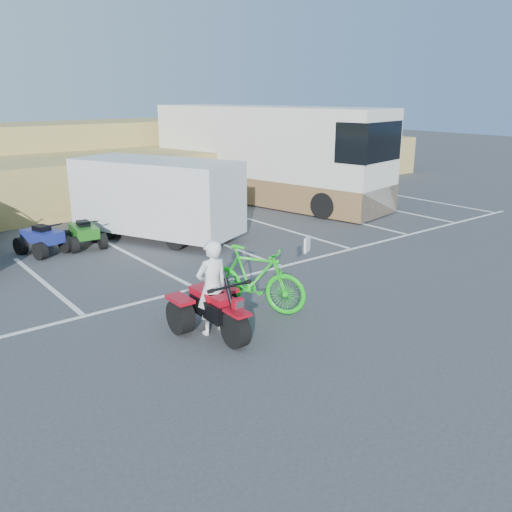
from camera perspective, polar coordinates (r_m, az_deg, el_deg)
ground at (r=11.05m, az=0.27°, el=-6.83°), size 100.00×100.00×0.00m
parking_stripes at (r=14.66m, az=-6.95°, el=-0.87°), size 28.00×5.16×0.01m
grass_embankment at (r=24.43m, az=-23.11°, el=8.46°), size 40.00×8.50×3.10m
red_trike_atv at (r=10.47m, az=-4.08°, el=-8.28°), size 1.38×1.81×1.16m
rider at (r=10.23m, az=-4.64°, el=-3.32°), size 0.68×0.46×1.84m
green_dirt_bike at (r=11.35m, az=-0.27°, el=-2.40°), size 1.71×2.34×1.39m
cargo_trailer at (r=17.23m, az=-10.41°, el=6.20°), size 4.08×5.66×2.45m
rv_motorhome at (r=22.94m, az=1.20°, el=9.93°), size 4.76×10.97×3.83m
quad_atv_blue at (r=16.71m, az=-21.37°, el=0.28°), size 1.40×1.64×0.91m
quad_atv_green at (r=16.96m, az=-17.51°, el=0.90°), size 1.19×1.49×0.89m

